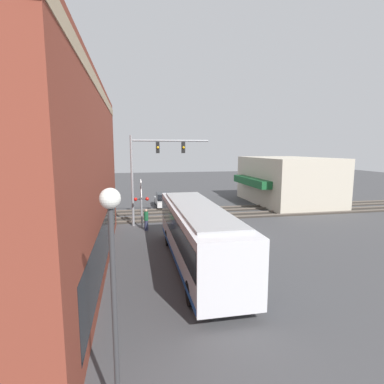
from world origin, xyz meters
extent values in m
plane|color=#424244|center=(0.00, 0.00, 0.00)|extent=(120.00, 120.00, 0.00)
cube|color=tan|center=(-4.83, 7.65, 8.99)|extent=(19.21, 0.36, 0.50)
cube|color=black|center=(-4.83, 7.55, 1.70)|extent=(15.97, 0.12, 2.20)
cube|color=beige|center=(11.22, -11.32, 2.62)|extent=(11.89, 7.64, 5.24)
cube|color=#19592D|center=(11.22, -6.95, 2.60)|extent=(8.32, 1.20, 0.80)
cube|color=silver|center=(-5.15, 2.80, 1.77)|extent=(11.65, 2.55, 2.69)
cube|color=black|center=(-5.15, 2.80, 2.17)|extent=(11.42, 2.59, 1.13)
cube|color=#194CA5|center=(-5.15, 2.80, 0.59)|extent=(11.42, 2.58, 0.24)
cube|color=#A5A8AA|center=(-5.15, 2.80, 3.18)|extent=(9.90, 2.17, 0.12)
cylinder|color=black|center=(-1.53, 2.80, 0.50)|extent=(1.00, 2.57, 1.00)
cylinder|color=black|center=(-9.18, 2.80, 0.50)|extent=(1.00, 2.57, 1.00)
cylinder|color=gray|center=(3.99, 6.13, 3.63)|extent=(0.20, 0.20, 7.25)
cylinder|color=gray|center=(3.99, 3.02, 6.85)|extent=(0.16, 6.21, 0.16)
cube|color=black|center=(3.99, 4.06, 6.30)|extent=(0.30, 0.27, 0.90)
sphere|color=yellow|center=(3.82, 4.06, 6.30)|extent=(0.20, 0.20, 0.20)
cube|color=black|center=(3.99, 1.99, 6.30)|extent=(0.30, 0.27, 0.90)
sphere|color=yellow|center=(3.82, 1.99, 6.30)|extent=(0.20, 0.20, 0.20)
cylinder|color=gray|center=(3.28, 5.46, 1.80)|extent=(0.14, 0.14, 3.60)
cube|color=white|center=(3.28, 5.46, 3.10)|extent=(1.41, 0.06, 1.41)
cube|color=white|center=(3.28, 5.46, 3.10)|extent=(1.41, 0.06, 1.41)
cylinder|color=#38383A|center=(3.28, 5.46, 2.30)|extent=(0.08, 0.90, 0.08)
sphere|color=red|center=(3.23, 5.01, 2.30)|extent=(0.28, 0.28, 0.28)
sphere|color=red|center=(3.23, 5.91, 2.30)|extent=(0.28, 0.28, 0.28)
cylinder|color=#38383A|center=(-13.95, 6.54, 2.48)|extent=(0.12, 0.12, 4.96)
sphere|color=white|center=(-13.95, 6.54, 5.18)|extent=(0.44, 0.44, 0.44)
cube|color=#332D28|center=(6.00, 0.00, 0.01)|extent=(2.60, 60.00, 0.03)
cube|color=#6B6056|center=(5.28, 0.00, 0.07)|extent=(0.07, 60.00, 0.15)
cube|color=#6B6056|center=(6.72, 0.00, 0.07)|extent=(0.07, 60.00, 0.15)
cube|color=#332D28|center=(9.20, 0.00, 0.01)|extent=(2.60, 60.00, 0.03)
cube|color=#6B6056|center=(8.48, 0.00, 0.07)|extent=(0.07, 60.00, 0.15)
cube|color=#6B6056|center=(9.92, 0.00, 0.07)|extent=(0.07, 60.00, 0.15)
cube|color=silver|center=(11.84, 2.80, 0.54)|extent=(4.37, 1.80, 0.57)
cube|color=black|center=(11.62, 2.80, 1.16)|extent=(2.40, 1.62, 0.67)
cylinder|color=black|center=(13.19, 2.80, 0.32)|extent=(0.64, 1.82, 0.64)
cylinder|color=black|center=(10.48, 2.80, 0.32)|extent=(0.64, 1.82, 0.64)
cylinder|color=black|center=(-0.82, 0.70, 0.40)|extent=(0.28, 0.28, 0.81)
cylinder|color=#B2A58C|center=(-0.82, 0.70, 1.14)|extent=(0.34, 0.34, 0.67)
sphere|color=tan|center=(-0.82, 0.70, 1.59)|extent=(0.22, 0.22, 0.22)
cylinder|color=#2D3351|center=(2.39, 5.16, 0.39)|extent=(0.28, 0.28, 0.79)
cylinder|color=#195933|center=(2.39, 5.16, 1.12)|extent=(0.34, 0.34, 0.66)
sphere|color=tan|center=(2.39, 5.16, 1.55)|extent=(0.21, 0.21, 0.21)
camera|label=1|loc=(-20.18, 6.08, 6.18)|focal=28.00mm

